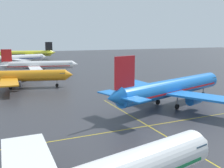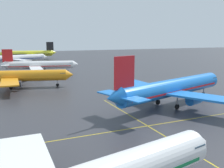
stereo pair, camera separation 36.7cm
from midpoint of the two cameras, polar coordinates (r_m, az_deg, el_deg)
The scene contains 5 objects.
airliner_second_row at distance 64.19m, azimuth 12.92°, elevation -0.86°, with size 40.79×34.81×12.92m.
airliner_third_row at distance 90.29m, azimuth -20.57°, elevation 1.62°, with size 36.27×30.88×11.41m.
airliner_far_left_stand at distance 123.47m, azimuth -16.06°, elevation 4.03°, with size 35.28×30.05×11.11m.
airliner_far_right_stand at distance 165.51m, azimuth -20.50°, elevation 5.37°, with size 37.07×31.53×11.63m.
airliner_distant_taxiway at distance 201.61m, azimuth -18.26°, elevation 6.41°, with size 40.93×34.84×12.76m.
Camera 1 is at (-25.32, -5.36, 16.69)m, focal length 41.37 mm.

